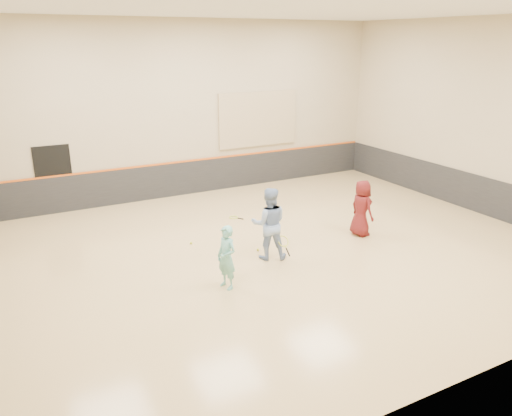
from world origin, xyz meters
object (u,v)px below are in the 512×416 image
girl (227,257)px  instructor (269,224)px  young_man (362,208)px  spare_racket (234,217)px

girl → instructor: 1.89m
instructor → young_man: instructor is taller
girl → spare_racket: 4.69m
girl → young_man: young_man is taller
instructor → spare_racket: (0.51, 3.15, -0.91)m
young_man → spare_racket: (-2.58, 3.00, -0.79)m
girl → spare_racket: (2.13, 4.11, -0.71)m
instructor → spare_racket: 3.32m
girl → young_man: size_ratio=0.91×
young_man → girl: bearing=100.8°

